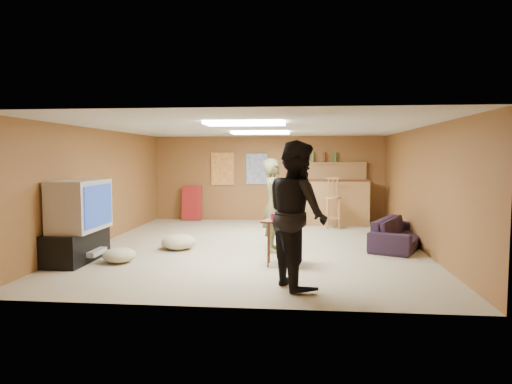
# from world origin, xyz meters

# --- Properties ---
(ground) EXTENTS (7.00, 7.00, 0.00)m
(ground) POSITION_xyz_m (0.00, 0.00, 0.00)
(ground) COLOR tan
(ground) RESTS_ON ground
(ceiling) EXTENTS (6.00, 7.00, 0.02)m
(ceiling) POSITION_xyz_m (0.00, 0.00, 2.20)
(ceiling) COLOR silver
(ceiling) RESTS_ON ground
(wall_back) EXTENTS (6.00, 0.02, 2.20)m
(wall_back) POSITION_xyz_m (0.00, 3.50, 1.10)
(wall_back) COLOR brown
(wall_back) RESTS_ON ground
(wall_front) EXTENTS (6.00, 0.02, 2.20)m
(wall_front) POSITION_xyz_m (0.00, -3.50, 1.10)
(wall_front) COLOR brown
(wall_front) RESTS_ON ground
(wall_left) EXTENTS (0.02, 7.00, 2.20)m
(wall_left) POSITION_xyz_m (-3.00, 0.00, 1.10)
(wall_left) COLOR brown
(wall_left) RESTS_ON ground
(wall_right) EXTENTS (0.02, 7.00, 2.20)m
(wall_right) POSITION_xyz_m (3.00, 0.00, 1.10)
(wall_right) COLOR brown
(wall_right) RESTS_ON ground
(tv_stand) EXTENTS (0.55, 1.30, 0.50)m
(tv_stand) POSITION_xyz_m (-2.72, -1.50, 0.25)
(tv_stand) COLOR black
(tv_stand) RESTS_ON ground
(dvd_box) EXTENTS (0.35, 0.50, 0.08)m
(dvd_box) POSITION_xyz_m (-2.50, -1.50, 0.15)
(dvd_box) COLOR #B2B2B7
(dvd_box) RESTS_ON tv_stand
(tv_body) EXTENTS (0.60, 1.10, 0.80)m
(tv_body) POSITION_xyz_m (-2.65, -1.50, 0.90)
(tv_body) COLOR #B2B2B7
(tv_body) RESTS_ON tv_stand
(tv_screen) EXTENTS (0.02, 0.95, 0.65)m
(tv_screen) POSITION_xyz_m (-2.34, -1.50, 0.90)
(tv_screen) COLOR navy
(tv_screen) RESTS_ON tv_body
(bar_counter) EXTENTS (2.00, 0.60, 1.10)m
(bar_counter) POSITION_xyz_m (1.50, 2.95, 0.55)
(bar_counter) COLOR #9B6B38
(bar_counter) RESTS_ON ground
(bar_lip) EXTENTS (2.10, 0.12, 0.05)m
(bar_lip) POSITION_xyz_m (1.50, 2.70, 1.10)
(bar_lip) COLOR #422115
(bar_lip) RESTS_ON bar_counter
(bar_shelf) EXTENTS (2.00, 0.18, 0.05)m
(bar_shelf) POSITION_xyz_m (1.50, 3.40, 1.50)
(bar_shelf) COLOR #9B6B38
(bar_shelf) RESTS_ON bar_backing
(bar_backing) EXTENTS (2.00, 0.14, 0.60)m
(bar_backing) POSITION_xyz_m (1.50, 3.42, 1.20)
(bar_backing) COLOR #9B6B38
(bar_backing) RESTS_ON bar_counter
(poster_left) EXTENTS (0.60, 0.03, 0.85)m
(poster_left) POSITION_xyz_m (-1.20, 3.46, 1.35)
(poster_left) COLOR #BF3F26
(poster_left) RESTS_ON wall_back
(poster_right) EXTENTS (0.55, 0.03, 0.80)m
(poster_right) POSITION_xyz_m (-0.30, 3.46, 1.35)
(poster_right) COLOR #334C99
(poster_right) RESTS_ON wall_back
(folding_chair_stack) EXTENTS (0.50, 0.26, 0.91)m
(folding_chair_stack) POSITION_xyz_m (-2.00, 3.30, 0.45)
(folding_chair_stack) COLOR maroon
(folding_chair_stack) RESTS_ON ground
(ceiling_panel_front) EXTENTS (1.20, 0.60, 0.04)m
(ceiling_panel_front) POSITION_xyz_m (0.00, -1.50, 2.17)
(ceiling_panel_front) COLOR white
(ceiling_panel_front) RESTS_ON ceiling
(ceiling_panel_back) EXTENTS (1.20, 0.60, 0.04)m
(ceiling_panel_back) POSITION_xyz_m (0.00, 1.20, 2.17)
(ceiling_panel_back) COLOR white
(ceiling_panel_back) RESTS_ON ceiling
(person_olive) EXTENTS (0.41, 0.61, 1.64)m
(person_olive) POSITION_xyz_m (0.38, -0.44, 0.82)
(person_olive) COLOR brown
(person_olive) RESTS_ON ground
(person_black) EXTENTS (1.03, 1.13, 1.88)m
(person_black) POSITION_xyz_m (0.80, -2.57, 0.94)
(person_black) COLOR black
(person_black) RESTS_ON ground
(sofa) EXTENTS (1.40, 1.95, 0.53)m
(sofa) POSITION_xyz_m (2.68, 0.15, 0.27)
(sofa) COLOR black
(sofa) RESTS_ON ground
(tray_table) EXTENTS (0.63, 0.56, 0.70)m
(tray_table) POSITION_xyz_m (0.56, -1.47, 0.35)
(tray_table) COLOR #422115
(tray_table) RESTS_ON ground
(cup_red_near) EXTENTS (0.09, 0.09, 0.10)m
(cup_red_near) POSITION_xyz_m (0.42, -1.43, 0.75)
(cup_red_near) COLOR #C10C33
(cup_red_near) RESTS_ON tray_table
(cup_red_far) EXTENTS (0.08, 0.08, 0.10)m
(cup_red_far) POSITION_xyz_m (0.64, -1.53, 0.75)
(cup_red_far) COLOR #C10C33
(cup_red_far) RESTS_ON tray_table
(cup_blue) EXTENTS (0.08, 0.08, 0.10)m
(cup_blue) POSITION_xyz_m (0.72, -1.37, 0.75)
(cup_blue) COLOR #154293
(cup_blue) RESTS_ON tray_table
(bar_stool_left) EXTENTS (0.43, 0.43, 1.07)m
(bar_stool_left) POSITION_xyz_m (0.60, 2.35, 0.53)
(bar_stool_left) COLOR #9B6B38
(bar_stool_left) RESTS_ON ground
(bar_stool_right) EXTENTS (0.41, 0.41, 1.11)m
(bar_stool_right) POSITION_xyz_m (1.60, 2.26, 0.55)
(bar_stool_right) COLOR #9B6B38
(bar_stool_right) RESTS_ON ground
(cushion_near_tv) EXTENTS (0.68, 0.68, 0.27)m
(cushion_near_tv) POSITION_xyz_m (-1.34, -0.43, 0.14)
(cushion_near_tv) COLOR tan
(cushion_near_tv) RESTS_ON ground
(cushion_mid) EXTENTS (0.52, 0.52, 0.18)m
(cushion_mid) POSITION_xyz_m (-1.48, -0.35, 0.09)
(cushion_mid) COLOR tan
(cushion_mid) RESTS_ON ground
(cushion_far) EXTENTS (0.53, 0.53, 0.23)m
(cushion_far) POSITION_xyz_m (-2.00, -1.53, 0.12)
(cushion_far) COLOR tan
(cushion_far) RESTS_ON ground
(bottle_row) EXTENTS (1.20, 0.08, 0.26)m
(bottle_row) POSITION_xyz_m (1.16, 3.38, 1.65)
(bottle_row) COLOR #3F7233
(bottle_row) RESTS_ON bar_shelf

